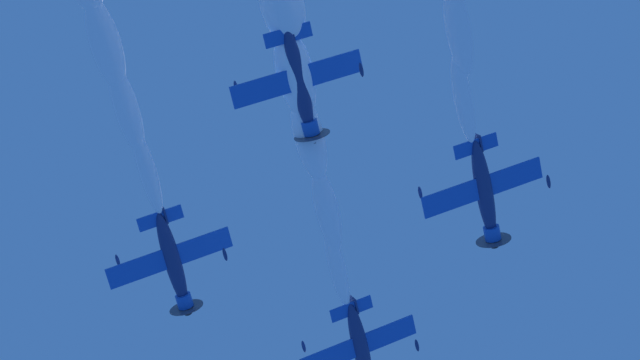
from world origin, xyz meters
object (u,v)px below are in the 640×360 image
(airplane_right_wingman, at_px, (485,193))
(airplane_slot_tail, at_px, (300,85))
(airplane_left_wingman, at_px, (173,263))
(airplane_lead, at_px, (361,350))

(airplane_right_wingman, bearing_deg, airplane_slot_tail, -94.79)
(airplane_left_wingman, bearing_deg, airplane_lead, 81.91)
(airplane_right_wingman, bearing_deg, airplane_lead, 177.73)
(airplane_lead, relative_size, airplane_left_wingman, 1.00)
(airplane_right_wingman, bearing_deg, airplane_left_wingman, -139.92)
(airplane_lead, height_order, airplane_slot_tail, airplane_lead)
(airplane_slot_tail, bearing_deg, airplane_left_wingman, 179.11)
(airplane_left_wingman, distance_m, airplane_right_wingman, 22.28)
(airplane_lead, bearing_deg, airplane_slot_tail, -47.94)
(airplane_left_wingman, xyz_separation_m, airplane_slot_tail, (15.81, -0.25, -0.71))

